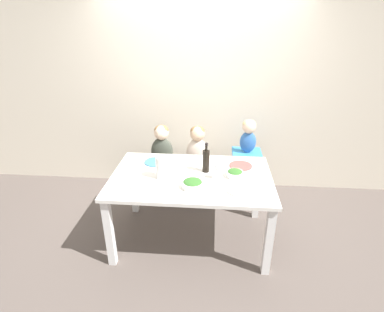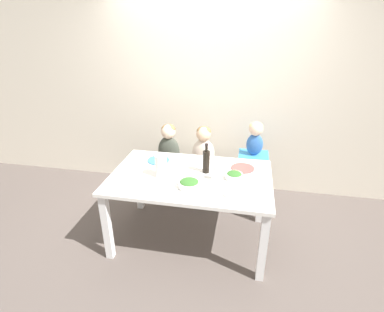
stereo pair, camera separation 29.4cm
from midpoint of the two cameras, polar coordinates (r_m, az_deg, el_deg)
ground_plane at (r=3.38m, az=-2.68°, el=-15.23°), size 14.00×14.00×0.00m
wall_back at (r=3.91m, az=-0.78°, el=12.63°), size 10.00×0.06×2.70m
dining_table at (r=3.00m, az=-2.93°, el=-5.45°), size 1.57×1.00×0.76m
chair_far_left at (r=3.85m, az=-7.72°, el=-2.89°), size 0.41×0.40×0.48m
chair_far_center at (r=3.78m, az=-1.24°, el=-3.17°), size 0.41×0.40×0.48m
chair_right_highchair at (r=3.71m, az=8.05°, el=-1.48°), size 0.35×0.34×0.70m
person_child_left at (r=3.69m, az=-8.03°, el=2.14°), size 0.27×0.18×0.53m
person_child_center at (r=3.63m, az=-1.29°, el=1.94°), size 0.27×0.18×0.53m
person_baby_right at (r=3.55m, az=8.43°, el=4.31°), size 0.19×0.17×0.41m
wine_bottle at (r=2.97m, az=-0.13°, el=-0.90°), size 0.07×0.07×0.31m
paper_towel_roll at (r=2.89m, az=-8.70°, el=-2.21°), size 0.11×0.11×0.23m
wine_glass_near at (r=2.84m, az=2.06°, el=-2.41°), size 0.07×0.07×0.16m
salad_bowl_large at (r=2.74m, az=-2.96°, el=-5.37°), size 0.20×0.20×0.08m
salad_bowl_small at (r=2.92m, az=5.35°, el=-3.38°), size 0.17×0.17×0.08m
dinner_plate_front_left at (r=2.85m, az=-12.44°, el=-5.43°), size 0.24×0.24×0.01m
dinner_plate_back_left at (r=3.26m, az=-9.55°, el=-1.17°), size 0.24×0.24×0.01m
dinner_plate_back_right at (r=3.15m, az=6.66°, el=-1.90°), size 0.24×0.24×0.01m
dinner_plate_front_right at (r=2.72m, az=5.98°, el=-6.55°), size 0.24×0.24×0.01m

